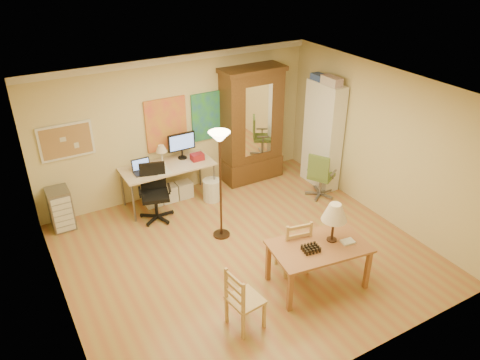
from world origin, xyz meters
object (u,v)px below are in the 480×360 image
office_chair_green (320,185)px  armoire (251,132)px  computer_desk (169,179)px  office_chair_black (156,204)px  dining_table (325,236)px  bookshelf (323,136)px

office_chair_green → armoire: size_ratio=0.40×
computer_desk → office_chair_black: size_ratio=1.66×
dining_table → computer_desk: bearing=107.5°
dining_table → computer_desk: size_ratio=0.87×
dining_table → armoire: 3.49m
office_chair_black → armoire: armoire is taller
computer_desk → bookshelf: bookshelf is taller
computer_desk → office_chair_green: (2.61, -1.29, -0.22)m
armoire → bookshelf: (1.08, -0.94, 0.04)m
bookshelf → dining_table: bearing=-127.7°
dining_table → office_chair_black: bearing=117.5°
office_chair_green → bookshelf: 0.97m
office_chair_black → armoire: (2.31, 0.51, 0.75)m
computer_desk → armoire: (1.85, 0.08, 0.55)m
dining_table → office_chair_black: (-1.49, 2.87, -0.55)m
office_chair_black → armoire: bearing=12.5°
office_chair_black → office_chair_green: office_chair_black is taller
dining_table → bookshelf: 3.10m
office_chair_black → office_chair_green: 3.18m
dining_table → bookshelf: bookshelf is taller
office_chair_green → armoire: (-0.75, 1.37, 0.77)m
dining_table → computer_desk: 3.48m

